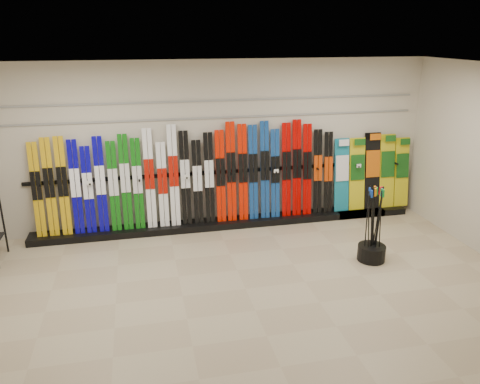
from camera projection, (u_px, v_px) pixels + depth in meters
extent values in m
plane|color=tan|center=(246.00, 289.00, 6.59)|extent=(8.00, 8.00, 0.00)
plane|color=beige|center=(214.00, 145.00, 8.41)|extent=(8.00, 0.00, 8.00)
plane|color=silver|center=(246.00, 70.00, 5.62)|extent=(8.00, 8.00, 0.00)
cube|color=black|center=(229.00, 223.00, 8.72)|extent=(8.00, 0.40, 0.12)
cube|color=gold|center=(37.00, 190.00, 7.81)|extent=(0.17, 0.19, 1.61)
cube|color=gold|center=(50.00, 188.00, 7.84)|extent=(0.17, 0.20, 1.68)
cube|color=gold|center=(63.00, 186.00, 7.88)|extent=(0.17, 0.20, 1.69)
cube|color=#090495|center=(76.00, 187.00, 7.93)|extent=(0.17, 0.20, 1.63)
cube|color=#090495|center=(88.00, 190.00, 7.99)|extent=(0.17, 0.18, 1.51)
cube|color=#090495|center=(101.00, 185.00, 8.01)|extent=(0.17, 0.20, 1.66)
cube|color=#0F6210|center=(114.00, 187.00, 8.07)|extent=(0.17, 0.19, 1.57)
cube|color=#0F6210|center=(126.00, 183.00, 8.10)|extent=(0.17, 0.20, 1.68)
cube|color=#0F6210|center=(138.00, 184.00, 8.15)|extent=(0.17, 0.19, 1.60)
cube|color=white|center=(150.00, 179.00, 8.17)|extent=(0.17, 0.21, 1.76)
cube|color=white|center=(163.00, 185.00, 8.24)|extent=(0.17, 0.18, 1.51)
cube|color=white|center=(174.00, 176.00, 8.25)|extent=(0.17, 0.21, 1.81)
cube|color=black|center=(185.00, 178.00, 8.31)|extent=(0.17, 0.20, 1.69)
cube|color=black|center=(198.00, 182.00, 8.37)|extent=(0.17, 0.18, 1.52)
cube|color=black|center=(209.00, 178.00, 8.40)|extent=(0.17, 0.20, 1.64)
cube|color=red|center=(220.00, 177.00, 8.44)|extent=(0.17, 0.20, 1.68)
cube|color=red|center=(231.00, 172.00, 8.47)|extent=(0.17, 0.22, 1.81)
cube|color=red|center=(243.00, 173.00, 8.52)|extent=(0.17, 0.21, 1.77)
cube|color=navy|center=(253.00, 173.00, 8.56)|extent=(0.17, 0.21, 1.74)
cube|color=navy|center=(265.00, 170.00, 8.60)|extent=(0.17, 0.21, 1.80)
cube|color=navy|center=(275.00, 174.00, 8.66)|extent=(0.17, 0.20, 1.65)
cube|color=#AE0300|center=(286.00, 170.00, 8.69)|extent=(0.17, 0.21, 1.75)
cube|color=#AE0300|center=(297.00, 168.00, 8.72)|extent=(0.17, 0.21, 1.80)
cube|color=#AE0300|center=(307.00, 170.00, 8.78)|extent=(0.17, 0.21, 1.72)
cube|color=black|center=(318.00, 172.00, 8.83)|extent=(0.17, 0.19, 1.61)
cube|color=black|center=(328.00, 173.00, 8.88)|extent=(0.17, 0.19, 1.55)
cube|color=#14728C|center=(342.00, 175.00, 9.00)|extent=(0.29, 0.22, 1.40)
cube|color=gold|center=(357.00, 174.00, 9.06)|extent=(0.32, 0.22, 1.40)
cube|color=black|center=(372.00, 171.00, 9.12)|extent=(0.32, 0.23, 1.49)
cube|color=gold|center=(387.00, 171.00, 9.19)|extent=(0.31, 0.22, 1.44)
cube|color=gold|center=(402.00, 172.00, 9.26)|extent=(0.30, 0.21, 1.36)
cylinder|color=black|center=(371.00, 253.00, 7.39)|extent=(0.44, 0.44, 0.25)
cylinder|color=black|center=(378.00, 222.00, 7.31)|extent=(0.08, 0.04, 1.18)
cylinder|color=black|center=(372.00, 224.00, 7.23)|extent=(0.07, 0.07, 1.18)
cylinder|color=black|center=(367.00, 224.00, 7.26)|extent=(0.04, 0.10, 1.18)
cylinder|color=black|center=(374.00, 223.00, 7.27)|extent=(0.06, 0.06, 1.18)
cylinder|color=black|center=(377.00, 223.00, 7.29)|extent=(0.12, 0.03, 1.18)
cylinder|color=black|center=(372.00, 225.00, 7.21)|extent=(0.06, 0.03, 1.18)
cylinder|color=black|center=(378.00, 225.00, 7.22)|extent=(0.12, 0.13, 1.17)
cylinder|color=black|center=(378.00, 225.00, 7.22)|extent=(0.03, 0.10, 1.18)
cylinder|color=black|center=(373.00, 222.00, 7.31)|extent=(0.13, 0.16, 1.17)
cylinder|color=black|center=(371.00, 221.00, 7.34)|extent=(0.14, 0.09, 1.17)
cylinder|color=black|center=(369.00, 227.00, 7.15)|extent=(0.15, 0.07, 1.17)
cylinder|color=black|center=(380.00, 226.00, 7.17)|extent=(0.13, 0.08, 1.18)
cube|color=gray|center=(214.00, 118.00, 8.23)|extent=(7.60, 0.02, 0.03)
cube|color=gray|center=(214.00, 101.00, 8.14)|extent=(7.60, 0.02, 0.03)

